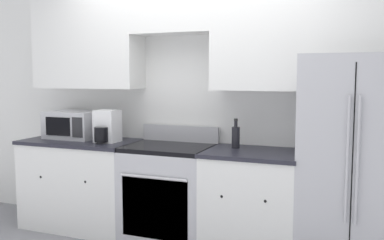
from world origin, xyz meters
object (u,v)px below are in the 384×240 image
oven_range (169,192)px  refrigerator (353,162)px  bottle (236,136)px

oven_range → refrigerator: 1.66m
oven_range → bottle: bearing=9.7°
oven_range → refrigerator: bearing=1.6°
oven_range → refrigerator: (1.61, 0.05, 0.40)m
refrigerator → bottle: size_ratio=6.44×
refrigerator → bottle: 1.01m
refrigerator → oven_range: bearing=-178.4°
bottle → oven_range: bearing=-170.3°
refrigerator → bottle: (-1.00, 0.06, 0.15)m
refrigerator → bottle: bearing=176.6°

